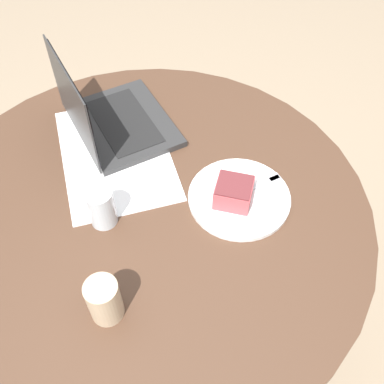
% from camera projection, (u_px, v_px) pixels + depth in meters
% --- Properties ---
extents(ground_plane, '(12.00, 12.00, 0.00)m').
position_uv_depth(ground_plane, '(161.00, 329.00, 1.63)').
color(ground_plane, gray).
extents(dining_table, '(1.06, 1.06, 0.74)m').
position_uv_depth(dining_table, '(150.00, 244.00, 1.18)').
color(dining_table, '#4C3323').
rests_on(dining_table, ground_plane).
extents(paper_document, '(0.42, 0.30, 0.00)m').
position_uv_depth(paper_document, '(116.00, 154.00, 1.15)').
color(paper_document, white).
rests_on(paper_document, dining_table).
extents(plate, '(0.24, 0.24, 0.01)m').
position_uv_depth(plate, '(239.00, 198.00, 1.06)').
color(plate, white).
rests_on(plate, dining_table).
extents(cake_slice, '(0.11, 0.11, 0.06)m').
position_uv_depth(cake_slice, '(234.00, 192.00, 1.02)').
color(cake_slice, '#B74C51').
rests_on(cake_slice, plate).
extents(fork, '(0.04, 0.17, 0.00)m').
position_uv_depth(fork, '(256.00, 186.00, 1.07)').
color(fork, silver).
rests_on(fork, plate).
extents(coffee_glass, '(0.06, 0.06, 0.10)m').
position_uv_depth(coffee_glass, '(104.00, 300.00, 0.85)').
color(coffee_glass, '#C6AD89').
rests_on(coffee_glass, dining_table).
extents(water_glass, '(0.06, 0.06, 0.10)m').
position_uv_depth(water_glass, '(101.00, 207.00, 0.99)').
color(water_glass, silver).
rests_on(water_glass, dining_table).
extents(laptop, '(0.32, 0.27, 0.23)m').
position_uv_depth(laptop, '(111.00, 119.00, 1.18)').
color(laptop, '#2D2D2D').
rests_on(laptop, dining_table).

